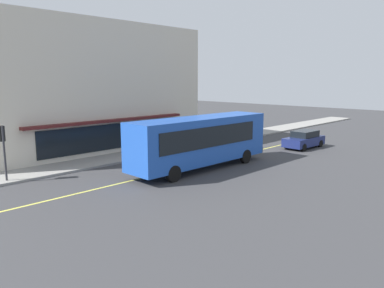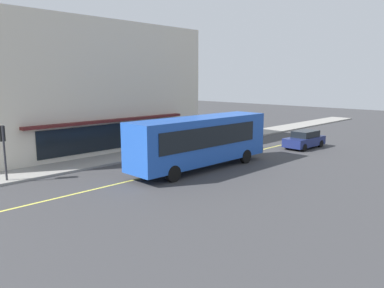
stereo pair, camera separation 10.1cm
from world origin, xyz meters
The scene contains 8 objects.
ground centered at (0.00, 0.00, 0.00)m, with size 120.00×120.00×0.00m, color #38383A.
sidewalk centered at (0.00, 5.79, 0.07)m, with size 80.00×3.05×0.15m, color gray.
lane_centre_stripe centered at (0.00, 0.00, 0.00)m, with size 36.00×0.16×0.01m, color #D8D14C.
storefront_building centered at (-0.90, 12.23, 5.27)m, with size 20.12×10.45×10.56m.
bus centered at (0.73, -0.91, 1.99)m, with size 11.16×2.72×3.50m.
traffic_light centered at (-9.80, 5.03, 2.53)m, with size 0.30×0.52×3.20m.
car_navy centered at (12.77, -2.19, 0.74)m, with size 4.37×2.01×1.52m.
pedestrian_waiting centered at (8.82, 5.67, 1.08)m, with size 0.34×0.34×1.57m.
Camera 2 is at (-17.33, -17.67, 6.00)m, focal length 34.80 mm.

